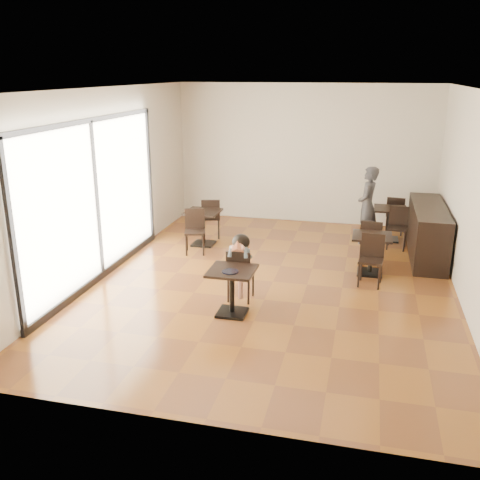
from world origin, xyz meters
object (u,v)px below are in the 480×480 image
(cafe_table_mid, at_px, (371,255))
(chair_back_a, at_px, (395,215))
(child_table, at_px, (232,292))
(adult_patron, at_px, (367,205))
(cafe_table_left, at_px, (203,228))
(child, at_px, (241,268))
(chair_mid_b, at_px, (371,261))
(chair_left_b, at_px, (195,232))
(chair_left_a, at_px, (211,218))
(chair_mid_a, at_px, (371,241))
(child_chair, at_px, (241,274))
(cafe_table_back, at_px, (389,224))
(chair_back_b, at_px, (397,228))

(cafe_table_mid, height_order, chair_back_a, chair_back_a)
(child_table, distance_m, adult_patron, 4.44)
(cafe_table_mid, height_order, cafe_table_left, cafe_table_left)
(child, distance_m, cafe_table_mid, 2.57)
(chair_mid_b, bearing_deg, cafe_table_left, 162.74)
(chair_left_b, bearing_deg, cafe_table_left, 73.44)
(cafe_table_left, xyz_separation_m, chair_back_a, (3.88, 1.78, 0.06))
(child_table, bearing_deg, chair_left_a, 111.20)
(chair_mid_b, relative_size, chair_left_a, 0.99)
(chair_mid_b, bearing_deg, cafe_table_mid, 95.83)
(chair_mid_a, bearing_deg, cafe_table_left, 0.07)
(cafe_table_mid, bearing_deg, chair_mid_b, -90.00)
(cafe_table_mid, relative_size, chair_mid_b, 0.83)
(adult_patron, bearing_deg, chair_left_a, -76.59)
(child_chair, bearing_deg, cafe_table_left, -60.87)
(chair_left_b, bearing_deg, cafe_table_back, 8.92)
(chair_left_b, relative_size, chair_back_a, 1.03)
(cafe_table_mid, distance_m, cafe_table_back, 2.15)
(cafe_table_left, distance_m, chair_back_a, 4.27)
(chair_back_a, bearing_deg, cafe_table_back, 82.21)
(adult_patron, relative_size, chair_back_a, 1.90)
(cafe_table_back, distance_m, chair_back_b, 0.57)
(chair_mid_b, distance_m, chair_left_a, 3.92)
(adult_patron, height_order, cafe_table_mid, adult_patron)
(chair_mid_b, bearing_deg, chair_mid_a, 95.83)
(chair_mid_b, height_order, chair_back_a, chair_mid_b)
(chair_back_b, bearing_deg, chair_left_a, -171.32)
(child_table, distance_m, child, 0.58)
(cafe_table_back, height_order, chair_mid_b, chair_mid_b)
(child_chair, distance_m, chair_left_a, 3.38)
(chair_back_b, bearing_deg, chair_mid_a, -109.47)
(cafe_table_mid, relative_size, chair_mid_a, 0.83)
(chair_left_b, distance_m, chair_back_a, 4.53)
(adult_patron, height_order, chair_left_b, adult_patron)
(child_table, relative_size, cafe_table_left, 0.98)
(chair_mid_b, bearing_deg, chair_back_b, 82.48)
(child_table, relative_size, child_chair, 0.83)
(adult_patron, relative_size, cafe_table_mid, 2.25)
(child, relative_size, chair_mid_b, 1.24)
(chair_back_b, bearing_deg, child_table, -116.71)
(cafe_table_left, distance_m, chair_mid_b, 3.67)
(adult_patron, height_order, cafe_table_back, adult_patron)
(child, bearing_deg, chair_left_a, 114.58)
(cafe_table_left, bearing_deg, chair_left_a, 90.00)
(child_chair, distance_m, cafe_table_left, 2.89)
(child, height_order, chair_mid_a, child)
(cafe_table_mid, distance_m, chair_mid_a, 0.55)
(chair_mid_a, height_order, chair_left_b, chair_left_b)
(cafe_table_mid, height_order, chair_left_a, chair_left_a)
(cafe_table_back, distance_m, chair_mid_b, 2.70)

